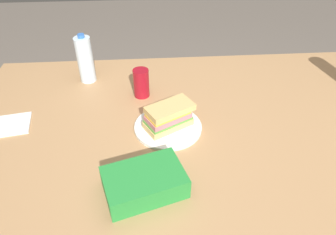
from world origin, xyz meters
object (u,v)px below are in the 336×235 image
at_px(dining_table, 195,135).
at_px(chip_bag, 144,182).
at_px(sandwich, 169,116).
at_px(soda_can_red, 141,83).
at_px(water_bottle_spare, 85,60).
at_px(paper_plate, 168,127).

xyz_separation_m(dining_table, chip_bag, (-0.20, -0.32, 0.11)).
height_order(dining_table, sandwich, sandwich).
relative_size(sandwich, soda_can_red, 1.64).
height_order(soda_can_red, water_bottle_spare, water_bottle_spare).
distance_m(sandwich, water_bottle_spare, 0.51).
bearing_deg(paper_plate, chip_bag, -107.80).
height_order(chip_bag, water_bottle_spare, water_bottle_spare).
relative_size(soda_can_red, water_bottle_spare, 0.55).
distance_m(dining_table, water_bottle_spare, 0.59).
distance_m(dining_table, chip_bag, 0.39).
distance_m(sandwich, soda_can_red, 0.24).
bearing_deg(paper_plate, soda_can_red, 112.60).
bearing_deg(dining_table, soda_can_red, 137.29).
relative_size(dining_table, soda_can_red, 14.70).
distance_m(soda_can_red, chip_bag, 0.51).
height_order(sandwich, soda_can_red, soda_can_red).
bearing_deg(water_bottle_spare, paper_plate, -47.77).
height_order(paper_plate, chip_bag, chip_bag).
distance_m(dining_table, paper_plate, 0.14).
relative_size(soda_can_red, chip_bag, 0.53).
height_order(dining_table, soda_can_red, soda_can_red).
bearing_deg(water_bottle_spare, dining_table, -36.69).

